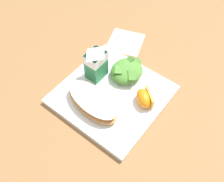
{
  "coord_description": "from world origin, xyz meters",
  "views": [
    {
      "loc": [
        -0.34,
        -0.26,
        0.61
      ],
      "look_at": [
        0.0,
        0.0,
        0.03
      ],
      "focal_mm": 41.71,
      "sensor_mm": 36.0,
      "label": 1
    }
  ],
  "objects_px": {
    "green_salad_pile": "(127,71)",
    "paper_napkin": "(126,42)",
    "milk_carton": "(96,62)",
    "white_plate": "(112,95)",
    "cheesy_pizza_bread": "(92,102)",
    "orange_wedge_front": "(144,98)"
  },
  "relations": [
    {
      "from": "milk_carton",
      "to": "paper_napkin",
      "type": "xyz_separation_m",
      "value": [
        0.18,
        0.03,
        -0.07
      ]
    },
    {
      "from": "green_salad_pile",
      "to": "paper_napkin",
      "type": "height_order",
      "value": "green_salad_pile"
    },
    {
      "from": "white_plate",
      "to": "cheesy_pizza_bread",
      "type": "relative_size",
      "value": 1.56
    },
    {
      "from": "orange_wedge_front",
      "to": "paper_napkin",
      "type": "distance_m",
      "value": 0.26
    },
    {
      "from": "white_plate",
      "to": "cheesy_pizza_bread",
      "type": "height_order",
      "value": "cheesy_pizza_bread"
    },
    {
      "from": "cheesy_pizza_bread",
      "to": "green_salad_pile",
      "type": "xyz_separation_m",
      "value": [
        0.14,
        -0.01,
        0.0
      ]
    },
    {
      "from": "white_plate",
      "to": "orange_wedge_front",
      "type": "relative_size",
      "value": 4.03
    },
    {
      "from": "milk_carton",
      "to": "orange_wedge_front",
      "type": "bearing_deg",
      "value": -88.1
    },
    {
      "from": "white_plate",
      "to": "milk_carton",
      "type": "distance_m",
      "value": 0.1
    },
    {
      "from": "white_plate",
      "to": "cheesy_pizza_bread",
      "type": "distance_m",
      "value": 0.07
    },
    {
      "from": "paper_napkin",
      "to": "milk_carton",
      "type": "bearing_deg",
      "value": -171.78
    },
    {
      "from": "white_plate",
      "to": "orange_wedge_front",
      "type": "bearing_deg",
      "value": -71.65
    },
    {
      "from": "milk_carton",
      "to": "orange_wedge_front",
      "type": "xyz_separation_m",
      "value": [
        0.01,
        -0.16,
        -0.04
      ]
    },
    {
      "from": "cheesy_pizza_bread",
      "to": "milk_carton",
      "type": "xyz_separation_m",
      "value": [
        0.09,
        0.06,
        0.04
      ]
    },
    {
      "from": "cheesy_pizza_bread",
      "to": "paper_napkin",
      "type": "bearing_deg",
      "value": 17.71
    },
    {
      "from": "white_plate",
      "to": "paper_napkin",
      "type": "distance_m",
      "value": 0.23
    },
    {
      "from": "white_plate",
      "to": "orange_wedge_front",
      "type": "xyz_separation_m",
      "value": [
        0.03,
        -0.09,
        0.03
      ]
    },
    {
      "from": "milk_carton",
      "to": "paper_napkin",
      "type": "relative_size",
      "value": 1.0
    },
    {
      "from": "green_salad_pile",
      "to": "cheesy_pizza_bread",
      "type": "bearing_deg",
      "value": 176.43
    },
    {
      "from": "green_salad_pile",
      "to": "white_plate",
      "type": "bearing_deg",
      "value": -175.24
    },
    {
      "from": "green_salad_pile",
      "to": "orange_wedge_front",
      "type": "bearing_deg",
      "value": -117.52
    },
    {
      "from": "green_salad_pile",
      "to": "paper_napkin",
      "type": "distance_m",
      "value": 0.16
    }
  ]
}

